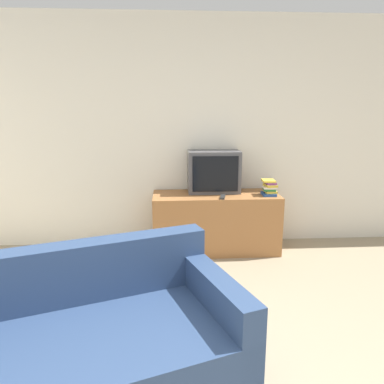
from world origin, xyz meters
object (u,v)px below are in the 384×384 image
at_px(couch, 68,359).
at_px(book_stack, 269,188).
at_px(tv_stand, 216,222).
at_px(remote_on_stand, 223,197).
at_px(television, 214,172).

distance_m(couch, book_stack, 2.73).
height_order(tv_stand, couch, couch).
height_order(book_stack, remote_on_stand, book_stack).
xyz_separation_m(tv_stand, couch, (-1.08, -2.20, -0.05)).
height_order(tv_stand, book_stack, book_stack).
bearing_deg(couch, tv_stand, 44.54).
bearing_deg(remote_on_stand, book_stack, 10.96).
height_order(couch, remote_on_stand, couch).
bearing_deg(television, remote_on_stand, -77.61).
bearing_deg(tv_stand, television, 97.46).
distance_m(couch, remote_on_stand, 2.35).
bearing_deg(television, tv_stand, -82.54).
relative_size(book_stack, remote_on_stand, 1.23).
bearing_deg(couch, television, 45.94).
bearing_deg(remote_on_stand, television, 102.39).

